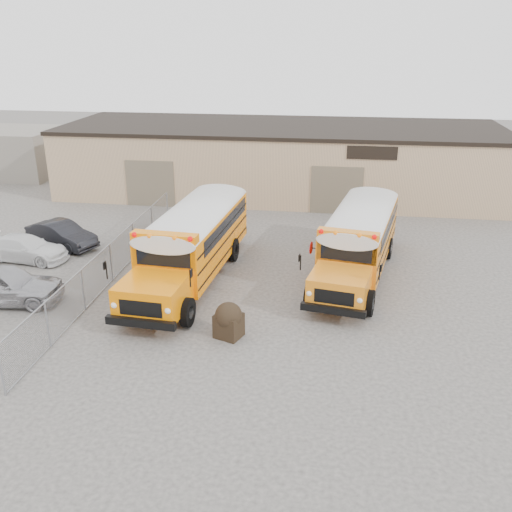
# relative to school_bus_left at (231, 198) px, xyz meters

# --- Properties ---
(ground) EXTENTS (120.00, 120.00, 0.00)m
(ground) POSITION_rel_school_bus_left_xyz_m (1.91, -10.84, -1.90)
(ground) COLOR #464340
(ground) RESTS_ON ground
(warehouse) EXTENTS (30.20, 10.20, 4.67)m
(warehouse) POSITION_rel_school_bus_left_xyz_m (1.91, 9.16, 0.47)
(warehouse) COLOR tan
(warehouse) RESTS_ON ground
(chainlink_fence) EXTENTS (0.07, 18.07, 1.81)m
(chainlink_fence) POSITION_rel_school_bus_left_xyz_m (-4.09, -7.84, -1.00)
(chainlink_fence) COLOR gray
(chainlink_fence) RESTS_ON ground
(distant_building_left) EXTENTS (8.00, 6.00, 3.60)m
(distant_building_left) POSITION_rel_school_bus_left_xyz_m (-20.09, 11.16, -0.10)
(distant_building_left) COLOR gray
(distant_building_left) RESTS_ON ground
(school_bus_left) EXTENTS (3.64, 11.42, 3.29)m
(school_bus_left) POSITION_rel_school_bus_left_xyz_m (0.00, 0.00, 0.00)
(school_bus_left) COLOR orange
(school_bus_left) RESTS_ON ground
(school_bus_right) EXTENTS (4.41, 10.82, 3.08)m
(school_bus_right) POSITION_rel_school_bus_left_xyz_m (8.18, 1.15, -0.12)
(school_bus_right) COLOR orange
(school_bus_right) RESTS_ON ground
(tarp_bundle) EXTENTS (1.16, 1.11, 1.39)m
(tarp_bundle) POSITION_rel_school_bus_left_xyz_m (2.17, -12.16, -1.19)
(tarp_bundle) COLOR black
(tarp_bundle) RESTS_ON ground
(car_silver) EXTENTS (5.08, 2.52, 1.66)m
(car_silver) POSITION_rel_school_bus_left_xyz_m (-7.71, -10.67, -1.07)
(car_silver) COLOR #A5A4A9
(car_silver) RESTS_ON ground
(car_white) EXTENTS (4.49, 2.20, 1.26)m
(car_white) POSITION_rel_school_bus_left_xyz_m (-9.30, -5.99, -1.27)
(car_white) COLOR silver
(car_white) RESTS_ON ground
(car_dark) EXTENTS (4.37, 2.93, 1.36)m
(car_dark) POSITION_rel_school_bus_left_xyz_m (-8.38, -3.95, -1.22)
(car_dark) COLOR black
(car_dark) RESTS_ON ground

